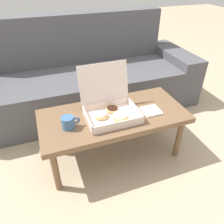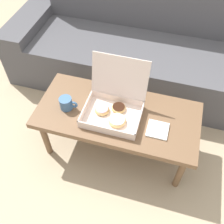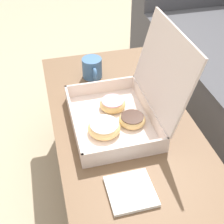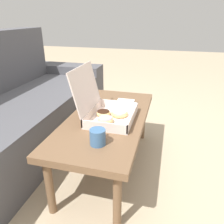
# 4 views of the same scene
# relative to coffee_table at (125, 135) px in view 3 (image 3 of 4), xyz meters

# --- Properties ---
(ground_plane) EXTENTS (12.00, 12.00, 0.00)m
(ground_plane) POSITION_rel_coffee_table_xyz_m (0.00, 0.03, -0.35)
(ground_plane) COLOR tan
(coffee_table) EXTENTS (1.06, 0.49, 0.40)m
(coffee_table) POSITION_rel_coffee_table_xyz_m (0.00, 0.00, 0.00)
(coffee_table) COLOR brown
(coffee_table) RESTS_ON ground_plane
(pastry_box) EXTENTS (0.36, 0.35, 0.33)m
(pastry_box) POSITION_rel_coffee_table_xyz_m (-0.02, 0.00, 0.11)
(pastry_box) COLOR silver
(pastry_box) RESTS_ON coffee_table
(coffee_mug) EXTENTS (0.12, 0.08, 0.09)m
(coffee_mug) POSITION_rel_coffee_table_xyz_m (-0.33, -0.05, 0.09)
(coffee_mug) COLOR #3D6693
(coffee_mug) RESTS_ON coffee_table
(napkin_stack) EXTENTS (0.13, 0.13, 0.01)m
(napkin_stack) POSITION_rel_coffee_table_xyz_m (0.27, -0.06, 0.05)
(napkin_stack) COLOR white
(napkin_stack) RESTS_ON coffee_table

